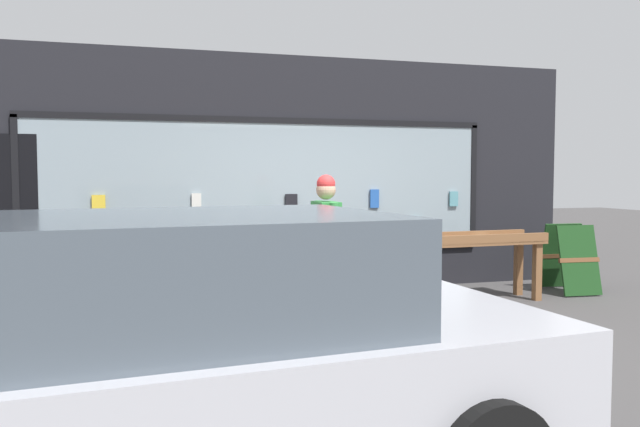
{
  "coord_description": "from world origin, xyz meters",
  "views": [
    {
      "loc": [
        -1.97,
        -5.93,
        1.61
      ],
      "look_at": [
        -0.03,
        0.87,
        1.17
      ],
      "focal_mm": 35.0,
      "sensor_mm": 36.0,
      "label": 1
    }
  ],
  "objects_px": {
    "display_table_left": "(178,254)",
    "person_browsing": "(326,238)",
    "sandwich_board_sign": "(568,258)",
    "small_dog": "(288,306)",
    "parked_car": "(158,349)",
    "display_table_right": "(441,248)"
  },
  "relations": [
    {
      "from": "display_table_right",
      "to": "display_table_left",
      "type": "bearing_deg",
      "value": -179.99
    },
    {
      "from": "person_browsing",
      "to": "sandwich_board_sign",
      "type": "relative_size",
      "value": 1.75
    },
    {
      "from": "display_table_left",
      "to": "small_dog",
      "type": "bearing_deg",
      "value": -39.5
    },
    {
      "from": "display_table_left",
      "to": "small_dog",
      "type": "relative_size",
      "value": 5.23
    },
    {
      "from": "person_browsing",
      "to": "display_table_left",
      "type": "bearing_deg",
      "value": 67.2
    },
    {
      "from": "display_table_left",
      "to": "display_table_right",
      "type": "distance_m",
      "value": 3.2
    },
    {
      "from": "person_browsing",
      "to": "small_dog",
      "type": "height_order",
      "value": "person_browsing"
    },
    {
      "from": "display_table_left",
      "to": "person_browsing",
      "type": "xyz_separation_m",
      "value": [
        1.52,
        -0.63,
        0.2
      ]
    },
    {
      "from": "small_dog",
      "to": "person_browsing",
      "type": "bearing_deg",
      "value": -83.52
    },
    {
      "from": "sandwich_board_sign",
      "to": "display_table_left",
      "type": "bearing_deg",
      "value": -172.77
    },
    {
      "from": "sandwich_board_sign",
      "to": "small_dog",
      "type": "bearing_deg",
      "value": -160.64
    },
    {
      "from": "display_table_right",
      "to": "person_browsing",
      "type": "relative_size",
      "value": 1.72
    },
    {
      "from": "display_table_left",
      "to": "display_table_right",
      "type": "bearing_deg",
      "value": 0.01
    },
    {
      "from": "display_table_left",
      "to": "parked_car",
      "type": "xyz_separation_m",
      "value": [
        -0.31,
        -3.84,
        0.0
      ]
    },
    {
      "from": "small_dog",
      "to": "parked_car",
      "type": "xyz_separation_m",
      "value": [
        -1.36,
        -2.97,
        0.47
      ]
    },
    {
      "from": "display_table_left",
      "to": "display_table_right",
      "type": "xyz_separation_m",
      "value": [
        3.2,
        0.0,
        -0.03
      ]
    },
    {
      "from": "person_browsing",
      "to": "parked_car",
      "type": "distance_m",
      "value": 3.69
    },
    {
      "from": "display_table_left",
      "to": "parked_car",
      "type": "distance_m",
      "value": 3.85
    },
    {
      "from": "display_table_left",
      "to": "parked_car",
      "type": "height_order",
      "value": "parked_car"
    },
    {
      "from": "display_table_right",
      "to": "small_dog",
      "type": "bearing_deg",
      "value": -158.06
    },
    {
      "from": "display_table_left",
      "to": "sandwich_board_sign",
      "type": "bearing_deg",
      "value": 2.54
    },
    {
      "from": "person_browsing",
      "to": "small_dog",
      "type": "xyz_separation_m",
      "value": [
        -0.47,
        -0.23,
        -0.66
      ]
    }
  ]
}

